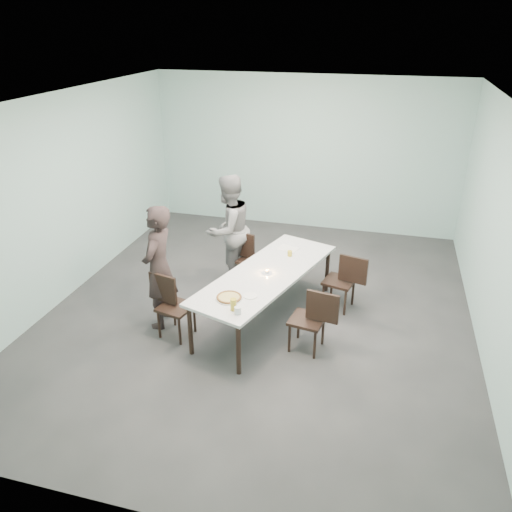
% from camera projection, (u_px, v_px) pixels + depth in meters
% --- Properties ---
extents(ground, '(7.00, 7.00, 0.00)m').
position_uv_depth(ground, '(260.00, 311.00, 7.38)').
color(ground, '#333335').
rests_on(ground, ground).
extents(room_shell, '(6.02, 7.02, 3.01)m').
position_uv_depth(room_shell, '(260.00, 178.00, 6.51)').
color(room_shell, '#A3CDC9').
rests_on(room_shell, ground).
extents(table, '(1.65, 2.75, 0.75)m').
position_uv_depth(table, '(266.00, 276.00, 6.89)').
color(table, white).
rests_on(table, ground).
extents(chair_near_left, '(0.65, 0.51, 0.87)m').
position_uv_depth(chair_near_left, '(171.00, 301.00, 6.64)').
color(chair_near_left, black).
rests_on(chair_near_left, ground).
extents(chair_far_left, '(0.65, 0.52, 0.87)m').
position_uv_depth(chair_far_left, '(249.00, 255.00, 7.93)').
color(chair_far_left, black).
rests_on(chair_far_left, ground).
extents(chair_near_right, '(0.64, 0.48, 0.87)m').
position_uv_depth(chair_near_right, '(313.00, 317.00, 6.31)').
color(chair_near_right, black).
rests_on(chair_near_right, ground).
extents(chair_far_right, '(0.65, 0.51, 0.87)m').
position_uv_depth(chair_far_right, '(345.00, 278.00, 7.23)').
color(chair_far_right, black).
rests_on(chair_far_right, ground).
extents(diner_near, '(0.43, 0.65, 1.75)m').
position_uv_depth(diner_near, '(159.00, 267.00, 6.72)').
color(diner_near, black).
rests_on(diner_near, ground).
extents(diner_far, '(1.00, 1.08, 1.77)m').
position_uv_depth(diner_far, '(229.00, 230.00, 7.89)').
color(diner_far, slate).
rests_on(diner_far, ground).
extents(pizza, '(0.34, 0.34, 0.04)m').
position_uv_depth(pizza, '(229.00, 297.00, 6.21)').
color(pizza, white).
rests_on(pizza, table).
extents(side_plate, '(0.18, 0.18, 0.01)m').
position_uv_depth(side_plate, '(250.00, 296.00, 6.27)').
color(side_plate, white).
rests_on(side_plate, table).
extents(beer_glass, '(0.08, 0.08, 0.15)m').
position_uv_depth(beer_glass, '(233.00, 304.00, 5.95)').
color(beer_glass, gold).
rests_on(beer_glass, table).
extents(water_tumbler, '(0.08, 0.08, 0.09)m').
position_uv_depth(water_tumbler, '(238.00, 310.00, 5.88)').
color(water_tumbler, silver).
rests_on(water_tumbler, table).
extents(tealight, '(0.06, 0.06, 0.05)m').
position_uv_depth(tealight, '(267.00, 272.00, 6.83)').
color(tealight, silver).
rests_on(tealight, table).
extents(amber_tumbler, '(0.07, 0.07, 0.08)m').
position_uv_depth(amber_tumbler, '(290.00, 253.00, 7.32)').
color(amber_tumbler, gold).
rests_on(amber_tumbler, table).
extents(menu, '(0.35, 0.30, 0.01)m').
position_uv_depth(menu, '(288.00, 249.00, 7.56)').
color(menu, silver).
rests_on(menu, table).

